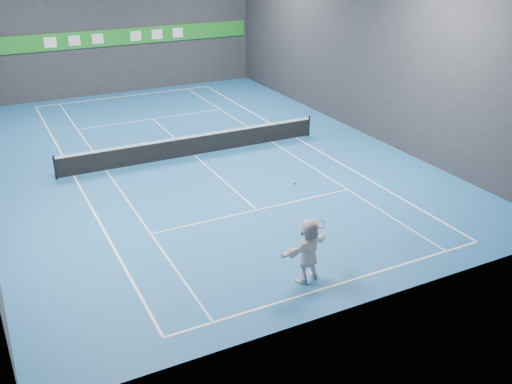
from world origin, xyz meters
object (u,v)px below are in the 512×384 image
tennis_ball (295,184)px  tennis_net (194,145)px  player (308,250)px  tennis_racket (320,226)px

tennis_ball → tennis_net: tennis_ball is taller
player → tennis_racket: size_ratio=3.67×
player → tennis_ball: tennis_ball is taller
player → tennis_ball: (-0.39, 0.22, 2.12)m
tennis_ball → tennis_net: (1.18, 11.01, -2.58)m
tennis_net → tennis_racket: (-0.40, -11.19, 1.16)m
player → tennis_racket: 0.80m
tennis_net → tennis_racket: size_ratio=22.88×
player → tennis_racket: bearing=170.8°
player → tennis_racket: player is taller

